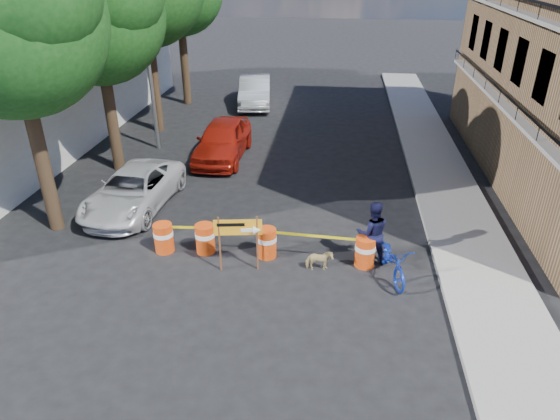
% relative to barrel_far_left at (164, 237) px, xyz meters
% --- Properties ---
extents(ground, '(120.00, 120.00, 0.00)m').
position_rel_barrel_far_left_xyz_m(ground, '(2.87, -1.04, -0.47)').
color(ground, black).
rests_on(ground, ground).
extents(sidewalk_east, '(2.40, 40.00, 0.15)m').
position_rel_barrel_far_left_xyz_m(sidewalk_east, '(9.07, 4.96, -0.40)').
color(sidewalk_east, gray).
rests_on(sidewalk_east, ground).
extents(white_building, '(8.00, 22.00, 6.00)m').
position_rel_barrel_far_left_xyz_m(white_building, '(-10.13, 8.96, 2.53)').
color(white_building, silver).
rests_on(white_building, ground).
extents(tree_near, '(5.46, 5.20, 9.15)m').
position_rel_barrel_far_left_xyz_m(tree_near, '(-3.86, 0.96, 5.89)').
color(tree_near, '#332316').
rests_on(tree_near, ground).
extents(tree_mid_a, '(5.25, 5.00, 8.68)m').
position_rel_barrel_far_left_xyz_m(tree_mid_a, '(-3.86, 5.96, 5.53)').
color(tree_mid_a, '#332316').
rests_on(tree_mid_a, ground).
extents(streetlamp, '(1.25, 0.18, 8.00)m').
position_rel_barrel_far_left_xyz_m(streetlamp, '(-3.06, 8.46, 3.90)').
color(streetlamp, gray).
rests_on(streetlamp, ground).
extents(barrel_far_left, '(0.58, 0.58, 0.90)m').
position_rel_barrel_far_left_xyz_m(barrel_far_left, '(0.00, 0.00, 0.00)').
color(barrel_far_left, red).
rests_on(barrel_far_left, ground).
extents(barrel_mid_left, '(0.58, 0.58, 0.90)m').
position_rel_barrel_far_left_xyz_m(barrel_mid_left, '(1.23, 0.10, 0.00)').
color(barrel_mid_left, red).
rests_on(barrel_mid_left, ground).
extents(barrel_mid_right, '(0.58, 0.58, 0.90)m').
position_rel_barrel_far_left_xyz_m(barrel_mid_right, '(3.06, 0.08, 0.00)').
color(barrel_mid_right, red).
rests_on(barrel_mid_right, ground).
extents(barrel_far_right, '(0.58, 0.58, 0.90)m').
position_rel_barrel_far_left_xyz_m(barrel_far_right, '(5.88, -0.07, 0.00)').
color(barrel_far_right, red).
rests_on(barrel_far_right, ground).
extents(detour_sign, '(1.30, 0.31, 1.69)m').
position_rel_barrel_far_left_xyz_m(detour_sign, '(2.55, -0.68, 0.75)').
color(detour_sign, '#592D19').
rests_on(detour_sign, ground).
extents(pedestrian, '(1.02, 0.85, 1.90)m').
position_rel_barrel_far_left_xyz_m(pedestrian, '(6.05, 0.16, 0.48)').
color(pedestrian, black).
rests_on(pedestrian, ground).
extents(bicycle, '(0.99, 1.25, 2.09)m').
position_rel_barrel_far_left_xyz_m(bicycle, '(6.56, -0.53, 0.57)').
color(bicycle, '#1632B5').
rests_on(bicycle, ground).
extents(dog, '(0.79, 0.45, 0.63)m').
position_rel_barrel_far_left_xyz_m(dog, '(4.61, -0.47, -0.16)').
color(dog, tan).
rests_on(dog, ground).
extents(suv_white, '(2.57, 4.99, 1.35)m').
position_rel_barrel_far_left_xyz_m(suv_white, '(-1.93, 2.61, 0.20)').
color(suv_white, silver).
rests_on(suv_white, ground).
extents(sedan_red, '(1.97, 4.79, 1.62)m').
position_rel_barrel_far_left_xyz_m(sedan_red, '(0.07, 7.64, 0.34)').
color(sedan_red, '#A41A0D').
rests_on(sedan_red, ground).
extents(sedan_silver, '(2.35, 5.10, 1.62)m').
position_rel_barrel_far_left_xyz_m(sedan_silver, '(0.07, 16.06, 0.34)').
color(sedan_silver, silver).
rests_on(sedan_silver, ground).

